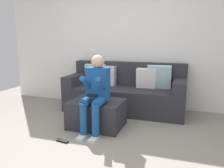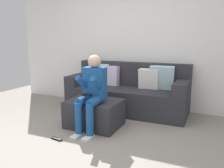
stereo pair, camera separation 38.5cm
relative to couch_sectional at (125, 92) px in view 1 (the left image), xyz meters
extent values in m
plane|color=gray|center=(-0.07, -1.81, -0.35)|extent=(6.92, 6.92, 0.00)
cube|color=white|center=(-0.07, 0.41, 0.86)|extent=(5.32, 0.10, 2.43)
cube|color=#2D2D33|center=(0.00, -0.06, -0.13)|extent=(2.22, 0.84, 0.45)
cube|color=#2D2D33|center=(0.00, 0.25, 0.33)|extent=(2.22, 0.21, 0.45)
cube|color=#2D2D33|center=(-1.00, -0.06, 0.20)|extent=(0.22, 0.84, 0.20)
cube|color=#2D2D33|center=(1.00, -0.06, 0.20)|extent=(0.22, 0.84, 0.20)
cube|color=silver|center=(-0.65, 0.09, 0.30)|extent=(0.41, 0.18, 0.41)
cube|color=silver|center=(-0.42, 0.07, 0.29)|extent=(0.39, 0.17, 0.39)
cube|color=silver|center=(0.62, 0.08, 0.31)|extent=(0.43, 0.20, 0.44)
cube|color=white|center=(0.38, 0.06, 0.28)|extent=(0.37, 0.20, 0.37)
cube|color=#2D2D33|center=(-0.19, -0.98, -0.14)|extent=(0.80, 0.62, 0.42)
cube|color=#194C8C|center=(-0.14, -1.06, 0.36)|extent=(0.33, 0.17, 0.46)
sphere|color=#D8AD8C|center=(-0.14, -1.06, 0.68)|extent=(0.19, 0.19, 0.19)
cylinder|color=#194C8C|center=(-0.23, -1.22, 0.13)|extent=(0.12, 0.33, 0.12)
cylinder|color=#194C8C|center=(-0.23, -1.39, -0.10)|extent=(0.11, 0.11, 0.45)
cube|color=white|center=(-0.23, -1.45, -0.34)|extent=(0.10, 0.22, 0.03)
cylinder|color=#194C8C|center=(-0.25, -1.20, 0.36)|extent=(0.08, 0.36, 0.28)
cylinder|color=#194C8C|center=(-0.05, -1.22, 0.13)|extent=(0.12, 0.33, 0.12)
cylinder|color=#194C8C|center=(-0.05, -1.39, -0.10)|extent=(0.11, 0.11, 0.45)
cube|color=white|center=(-0.05, -1.45, -0.34)|extent=(0.10, 0.22, 0.03)
cylinder|color=#194C8C|center=(-0.02, -1.19, 0.36)|extent=(0.08, 0.36, 0.28)
cube|color=black|center=(-0.14, -1.31, 0.23)|extent=(0.14, 0.06, 0.03)
cube|color=black|center=(-0.42, -1.65, -0.34)|extent=(0.18, 0.07, 0.02)
camera|label=1|loc=(1.13, -4.21, 1.00)|focal=37.51mm
camera|label=2|loc=(1.49, -4.07, 1.00)|focal=37.51mm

